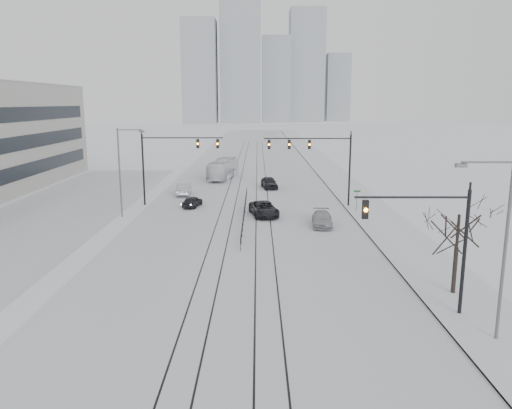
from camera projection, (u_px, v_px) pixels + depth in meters
name	position (u px, v px, depth m)	size (l,w,h in m)	color
ground	(226.00, 373.00, 21.48)	(500.00, 500.00, 0.00)	white
road	(249.00, 175.00, 80.25)	(22.00, 260.00, 0.02)	silver
sidewalk_east	(333.00, 174.00, 80.20)	(5.00, 260.00, 0.16)	silver
curb	(318.00, 175.00, 80.21)	(0.10, 260.00, 0.12)	gray
parking_strip	(67.00, 206.00, 55.82)	(14.00, 60.00, 0.03)	silver
tram_rails	(247.00, 198.00, 60.66)	(5.30, 180.00, 0.01)	black
skyline	(264.00, 68.00, 283.33)	(96.00, 48.00, 72.00)	#8F959D
traffic_mast_near	(436.00, 235.00, 26.41)	(6.10, 0.37, 7.00)	black
traffic_mast_ne	(320.00, 155.00, 54.58)	(9.60, 0.37, 8.00)	black
traffic_mast_nw	(169.00, 156.00, 55.65)	(9.10, 0.37, 8.00)	black
street_light_east	(500.00, 238.00, 23.34)	(2.73, 0.25, 9.00)	#595B60
street_light_west	(122.00, 166.00, 49.86)	(2.73, 0.25, 9.00)	#595B60
bare_tree	(459.00, 223.00, 29.36)	(4.40, 4.40, 6.10)	black
median_fence	(244.00, 212.00, 50.76)	(0.06, 24.00, 1.00)	black
street_sign	(357.00, 198.00, 52.47)	(0.70, 0.06, 2.40)	#595B60
sedan_sb_inner	(192.00, 202.00, 55.45)	(1.47, 3.65, 1.25)	black
sedan_sb_outer	(184.00, 189.00, 62.66)	(1.56, 4.48, 1.48)	#AAAEB2
sedan_nb_front	(264.00, 209.00, 51.10)	(2.42, 5.26, 1.46)	black
sedan_nb_right	(322.00, 219.00, 46.97)	(1.85, 4.54, 1.32)	#9C9EA3
sedan_nb_far	(269.00, 183.00, 67.55)	(1.82, 4.51, 1.54)	black
box_truck	(223.00, 169.00, 75.99)	(2.48, 10.58, 2.95)	white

